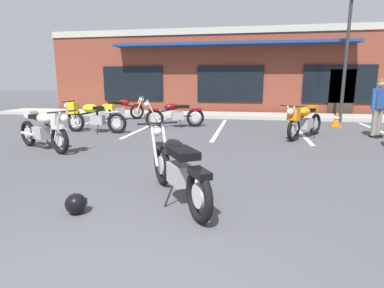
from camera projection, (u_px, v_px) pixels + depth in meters
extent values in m
plane|color=#47474C|center=(196.00, 167.00, 5.97)|extent=(80.00, 80.00, 0.00)
cube|color=#A8A59E|center=(227.00, 115.00, 14.05)|extent=(22.00, 1.80, 0.14)
cube|color=brown|center=(233.00, 73.00, 17.55)|extent=(18.34, 5.67, 4.05)
cube|color=#B2AD9E|center=(231.00, 30.00, 14.41)|extent=(18.34, 0.06, 0.30)
cube|color=black|center=(133.00, 84.00, 15.76)|extent=(3.13, 0.06, 1.70)
cube|color=black|center=(230.00, 84.00, 14.90)|extent=(3.13, 0.06, 1.70)
cube|color=black|center=(339.00, 84.00, 14.03)|extent=(3.13, 0.06, 1.70)
cube|color=#33281E|center=(342.00, 93.00, 14.08)|extent=(1.10, 0.06, 2.10)
cube|color=navy|center=(230.00, 44.00, 14.14)|extent=(11.01, 0.90, 0.12)
cube|color=silver|center=(81.00, 125.00, 11.51)|extent=(0.12, 4.80, 0.01)
cube|color=silver|center=(147.00, 127.00, 11.06)|extent=(0.12, 4.80, 0.01)
cube|color=silver|center=(220.00, 129.00, 10.60)|extent=(0.12, 4.80, 0.01)
cube|color=silver|center=(299.00, 131.00, 10.14)|extent=(0.12, 4.80, 0.01)
torus|color=black|center=(199.00, 196.00, 3.58)|extent=(0.43, 0.59, 0.64)
cylinder|color=#B7B7BC|center=(199.00, 196.00, 3.58)|extent=(0.21, 0.27, 0.29)
torus|color=black|center=(162.00, 165.00, 4.89)|extent=(0.43, 0.59, 0.64)
cylinder|color=#B7B7BC|center=(162.00, 165.00, 4.89)|extent=(0.21, 0.27, 0.29)
cylinder|color=silver|center=(154.00, 144.00, 4.88)|extent=(0.21, 0.30, 0.66)
cylinder|color=silver|center=(165.00, 143.00, 4.95)|extent=(0.21, 0.30, 0.66)
cylinder|color=black|center=(158.00, 123.00, 4.92)|extent=(0.57, 0.38, 0.03)
sphere|color=silver|center=(157.00, 131.00, 5.02)|extent=(0.24, 0.24, 0.17)
cube|color=black|center=(161.00, 146.00, 4.86)|extent=(0.31, 0.38, 0.06)
cube|color=#9E9EA3|center=(180.00, 174.00, 4.15)|extent=(0.42, 0.47, 0.28)
cylinder|color=silver|center=(200.00, 184.00, 3.87)|extent=(0.36, 0.50, 0.07)
cylinder|color=black|center=(174.00, 153.00, 4.28)|extent=(0.56, 0.82, 0.26)
ellipsoid|color=black|center=(174.00, 147.00, 4.28)|extent=(0.48, 0.54, 0.22)
cube|color=black|center=(183.00, 153.00, 3.95)|extent=(0.52, 0.59, 0.10)
cube|color=black|center=(200.00, 173.00, 3.51)|extent=(0.33, 0.39, 0.08)
cylinder|color=black|center=(169.00, 196.00, 4.07)|extent=(0.13, 0.09, 0.29)
torus|color=black|center=(195.00, 118.00, 11.02)|extent=(0.63, 0.34, 0.64)
cylinder|color=#B7B7BC|center=(195.00, 118.00, 11.02)|extent=(0.29, 0.17, 0.29)
torus|color=black|center=(155.00, 119.00, 10.71)|extent=(0.63, 0.34, 0.64)
cylinder|color=#B7B7BC|center=(155.00, 119.00, 10.71)|extent=(0.29, 0.17, 0.29)
cylinder|color=silver|center=(152.00, 110.00, 10.54)|extent=(0.32, 0.17, 0.66)
cylinder|color=silver|center=(151.00, 109.00, 10.71)|extent=(0.32, 0.17, 0.66)
cylinder|color=black|center=(149.00, 100.00, 10.55)|extent=(0.29, 0.62, 0.03)
sphere|color=silver|center=(147.00, 104.00, 10.56)|extent=(0.22, 0.22, 0.17)
cube|color=maroon|center=(153.00, 110.00, 10.64)|extent=(0.39, 0.27, 0.06)
cube|color=#9E9EA3|center=(178.00, 116.00, 10.87)|extent=(0.46, 0.38, 0.28)
cylinder|color=silver|center=(187.00, 116.00, 11.09)|extent=(0.53, 0.28, 0.07)
cylinder|color=black|center=(172.00, 109.00, 10.78)|extent=(0.89, 0.42, 0.26)
ellipsoid|color=maroon|center=(171.00, 107.00, 10.76)|extent=(0.54, 0.43, 0.22)
cube|color=black|center=(181.00, 107.00, 10.83)|extent=(0.59, 0.46, 0.10)
cube|color=maroon|center=(196.00, 110.00, 10.97)|extent=(0.39, 0.29, 0.08)
cylinder|color=black|center=(180.00, 124.00, 10.76)|extent=(0.07, 0.13, 0.29)
torus|color=black|center=(28.00, 133.00, 7.77)|extent=(0.62, 0.38, 0.64)
cylinder|color=#B7B7BC|center=(28.00, 133.00, 7.77)|extent=(0.28, 0.18, 0.29)
torus|color=black|center=(60.00, 140.00, 6.92)|extent=(0.62, 0.38, 0.64)
cylinder|color=#B7B7BC|center=(60.00, 140.00, 6.92)|extent=(0.28, 0.18, 0.29)
cylinder|color=silver|center=(65.00, 126.00, 6.87)|extent=(0.31, 0.18, 0.66)
cylinder|color=silver|center=(57.00, 127.00, 6.73)|extent=(0.31, 0.18, 0.66)
cylinder|color=black|center=(62.00, 112.00, 6.69)|extent=(0.32, 0.60, 0.03)
sphere|color=silver|center=(64.00, 118.00, 6.67)|extent=(0.23, 0.23, 0.17)
cube|color=beige|center=(60.00, 127.00, 6.84)|extent=(0.38, 0.29, 0.06)
cube|color=#9E9EA3|center=(41.00, 133.00, 7.38)|extent=(0.47, 0.39, 0.28)
cylinder|color=silver|center=(28.00, 134.00, 7.49)|extent=(0.52, 0.31, 0.07)
cylinder|color=black|center=(44.00, 123.00, 7.21)|extent=(0.87, 0.47, 0.26)
ellipsoid|color=beige|center=(45.00, 118.00, 7.16)|extent=(0.60, 0.50, 0.26)
cube|color=beige|center=(59.00, 120.00, 6.80)|extent=(0.34, 0.36, 0.36)
cube|color=black|center=(37.00, 117.00, 7.36)|extent=(0.47, 0.39, 0.10)
cube|color=beige|center=(31.00, 114.00, 7.53)|extent=(0.38, 0.32, 0.16)
cylinder|color=black|center=(48.00, 142.00, 7.61)|extent=(0.08, 0.13, 0.29)
torus|color=black|center=(315.00, 124.00, 9.40)|extent=(0.43, 0.59, 0.64)
cylinder|color=#B7B7BC|center=(315.00, 124.00, 9.40)|extent=(0.21, 0.27, 0.29)
torus|color=black|center=(294.00, 130.00, 8.38)|extent=(0.43, 0.59, 0.64)
cylinder|color=#B7B7BC|center=(294.00, 130.00, 8.38)|extent=(0.21, 0.27, 0.29)
cylinder|color=silver|center=(296.00, 118.00, 8.18)|extent=(0.21, 0.30, 0.66)
cylinder|color=silver|center=(289.00, 118.00, 8.30)|extent=(0.21, 0.30, 0.66)
cylinder|color=black|center=(292.00, 106.00, 8.12)|extent=(0.57, 0.39, 0.03)
sphere|color=silver|center=(290.00, 112.00, 8.09)|extent=(0.24, 0.24, 0.17)
cube|color=orange|center=(294.00, 119.00, 8.29)|extent=(0.31, 0.38, 0.06)
cube|color=#9E9EA3|center=(306.00, 124.00, 8.93)|extent=(0.42, 0.47, 0.28)
cylinder|color=silver|center=(307.00, 123.00, 9.29)|extent=(0.36, 0.50, 0.07)
cylinder|color=black|center=(304.00, 116.00, 8.74)|extent=(0.56, 0.82, 0.26)
ellipsoid|color=orange|center=(304.00, 112.00, 8.69)|extent=(0.54, 0.60, 0.26)
cube|color=orange|center=(294.00, 113.00, 8.25)|extent=(0.37, 0.35, 0.36)
cube|color=black|center=(309.00, 110.00, 8.92)|extent=(0.42, 0.47, 0.10)
cube|color=orange|center=(313.00, 108.00, 9.13)|extent=(0.34, 0.38, 0.16)
cylinder|color=black|center=(313.00, 133.00, 8.91)|extent=(0.13, 0.09, 0.29)
torus|color=black|center=(104.00, 114.00, 12.36)|extent=(0.52, 0.53, 0.64)
cylinder|color=#B7B7BC|center=(104.00, 114.00, 12.36)|extent=(0.24, 0.25, 0.29)
torus|color=black|center=(137.00, 111.00, 13.18)|extent=(0.52, 0.53, 0.64)
cylinder|color=#B7B7BC|center=(137.00, 111.00, 13.18)|extent=(0.24, 0.25, 0.29)
cylinder|color=silver|center=(138.00, 104.00, 13.24)|extent=(0.26, 0.26, 0.66)
cylinder|color=silver|center=(140.00, 104.00, 13.10)|extent=(0.26, 0.26, 0.66)
cylinder|color=black|center=(140.00, 96.00, 13.15)|extent=(0.50, 0.48, 0.03)
sphere|color=silver|center=(142.00, 99.00, 13.22)|extent=(0.24, 0.24, 0.17)
cube|color=#B70F14|center=(138.00, 104.00, 13.14)|extent=(0.35, 0.36, 0.06)
cube|color=#9E9EA3|center=(119.00, 111.00, 12.71)|extent=(0.45, 0.45, 0.28)
cylinder|color=silver|center=(112.00, 112.00, 12.39)|extent=(0.43, 0.44, 0.07)
cylinder|color=black|center=(123.00, 105.00, 12.77)|extent=(0.70, 0.72, 0.26)
ellipsoid|color=#B70F14|center=(124.00, 103.00, 12.77)|extent=(0.52, 0.53, 0.22)
cube|color=black|center=(115.00, 103.00, 12.56)|extent=(0.56, 0.57, 0.10)
cube|color=#B70F14|center=(103.00, 107.00, 12.29)|extent=(0.37, 0.37, 0.08)
cylinder|color=black|center=(116.00, 117.00, 12.86)|extent=(0.11, 0.11, 0.29)
torus|color=black|center=(117.00, 123.00, 9.64)|extent=(0.64, 0.13, 0.64)
cylinder|color=#B7B7BC|center=(117.00, 123.00, 9.64)|extent=(0.29, 0.07, 0.29)
torus|color=black|center=(75.00, 122.00, 9.95)|extent=(0.64, 0.13, 0.64)
cylinder|color=#B7B7BC|center=(75.00, 122.00, 9.95)|extent=(0.29, 0.07, 0.29)
cylinder|color=silver|center=(70.00, 112.00, 9.82)|extent=(0.33, 0.06, 0.66)
cylinder|color=silver|center=(73.00, 111.00, 9.99)|extent=(0.33, 0.06, 0.66)
cylinder|color=black|center=(69.00, 101.00, 9.86)|extent=(0.06, 0.66, 0.03)
sphere|color=silver|center=(67.00, 106.00, 9.90)|extent=(0.18, 0.18, 0.17)
cube|color=yellow|center=(73.00, 112.00, 9.90)|extent=(0.37, 0.15, 0.06)
cube|color=#9E9EA3|center=(98.00, 120.00, 9.76)|extent=(0.41, 0.26, 0.28)
cylinder|color=silver|center=(111.00, 121.00, 9.82)|extent=(0.55, 0.09, 0.07)
cylinder|color=black|center=(92.00, 112.00, 9.76)|extent=(0.94, 0.10, 0.26)
ellipsoid|color=yellow|center=(90.00, 108.00, 9.74)|extent=(0.53, 0.32, 0.26)
cube|color=yellow|center=(73.00, 108.00, 9.87)|extent=(0.25, 0.29, 0.36)
cube|color=black|center=(100.00, 108.00, 9.66)|extent=(0.41, 0.26, 0.10)
cube|color=yellow|center=(109.00, 107.00, 9.59)|extent=(0.33, 0.21, 0.16)
cylinder|color=black|center=(98.00, 129.00, 9.63)|extent=(0.03, 0.14, 0.29)
cube|color=black|center=(378.00, 136.00, 9.02)|extent=(0.23, 0.25, 0.08)
cube|color=black|center=(374.00, 136.00, 8.93)|extent=(0.23, 0.25, 0.08)
cylinder|color=slate|center=(379.00, 121.00, 8.97)|extent=(0.21, 0.21, 0.80)
cylinder|color=slate|center=(374.00, 122.00, 8.88)|extent=(0.21, 0.21, 0.80)
cube|color=#23478C|center=(379.00, 98.00, 8.79)|extent=(0.43, 0.41, 0.56)
cylinder|color=#23478C|center=(384.00, 99.00, 8.92)|extent=(0.14, 0.14, 0.58)
cylinder|color=#23478C|center=(374.00, 100.00, 8.68)|extent=(0.14, 0.14, 0.58)
sphere|color=#A07556|center=(381.00, 84.00, 8.71)|extent=(0.31, 0.31, 0.22)
sphere|color=brown|center=(381.00, 82.00, 8.71)|extent=(0.30, 0.30, 0.21)
sphere|color=black|center=(76.00, 204.00, 3.85)|extent=(0.26, 0.26, 0.26)
cube|color=black|center=(80.00, 201.00, 3.95)|extent=(0.18, 0.03, 0.09)
cube|color=orange|center=(336.00, 126.00, 11.11)|extent=(0.34, 0.34, 0.03)
cone|color=orange|center=(336.00, 119.00, 11.06)|extent=(0.26, 0.26, 0.50)
cylinder|color=white|center=(336.00, 118.00, 11.05)|extent=(0.19, 0.19, 0.06)
cylinder|color=#2D2D33|center=(347.00, 50.00, 11.67)|extent=(0.12, 0.12, 5.43)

